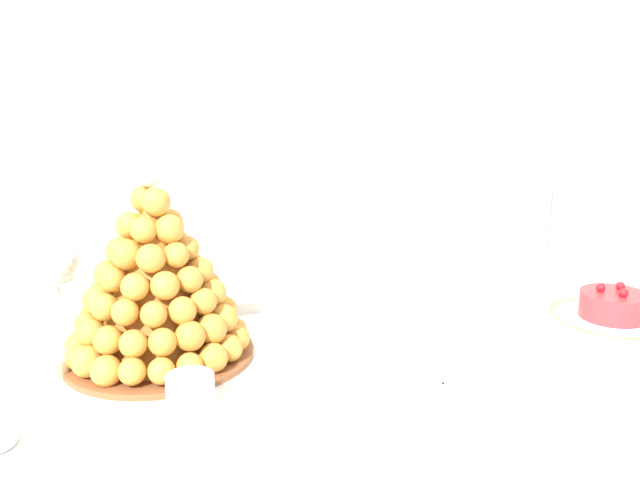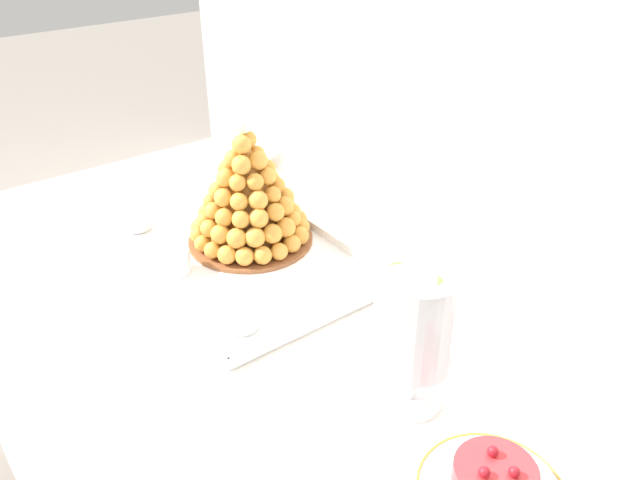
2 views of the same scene
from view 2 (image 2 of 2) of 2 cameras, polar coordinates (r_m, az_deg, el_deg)
name	(u,v)px [view 2 (image 2 of 2)]	position (r m, az deg, el deg)	size (l,w,h in m)	color
buffet_table	(282,324)	(1.24, -3.41, -7.56)	(1.40, 1.01, 0.77)	brown
serving_tray	(235,253)	(1.25, -7.65, -1.19)	(0.57, 0.36, 0.02)	white
croquembouche	(248,196)	(1.23, -6.46, 3.98)	(0.25, 0.25, 0.26)	brown
dessert_cup_left	(137,218)	(1.36, -16.10, 1.87)	(0.06, 0.06, 0.05)	silver
dessert_cup_mid_left	(176,262)	(1.19, -12.79, -1.95)	(0.05, 0.05, 0.05)	silver
dessert_cup_centre	(242,314)	(1.04, -7.01, -6.62)	(0.05, 0.05, 0.06)	silver
creme_brulee_ramekin	(212,208)	(1.39, -9.69, 2.87)	(0.08, 0.08, 0.03)	white
macaron_goblet	(415,321)	(0.85, 8.51, -7.18)	(0.11, 0.11, 0.23)	white
wine_glass	(275,159)	(1.40, -4.06, 7.27)	(0.07, 0.07, 0.14)	silver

